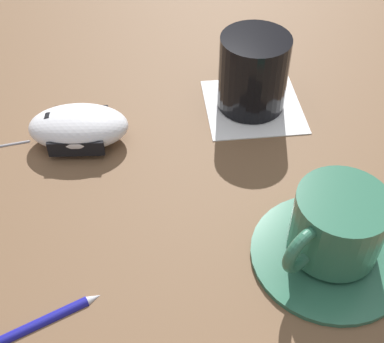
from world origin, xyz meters
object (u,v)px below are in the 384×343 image
object	(u,v)px
saucer	(329,254)
computer_mouse	(78,127)
coffee_cup	(336,225)
drinking_glass	(253,72)
pen	(8,335)

from	to	relation	value
saucer	computer_mouse	size ratio (longest dim) A/B	1.23
saucer	coffee_cup	size ratio (longest dim) A/B	1.39
computer_mouse	coffee_cup	bearing A→B (deg)	139.88
saucer	coffee_cup	distance (m)	0.04
drinking_glass	saucer	bearing A→B (deg)	95.32
saucer	pen	bearing A→B (deg)	7.94
saucer	computer_mouse	world-z (taller)	computer_mouse
drinking_glass	pen	bearing A→B (deg)	45.85
saucer	pen	distance (m)	0.28
coffee_cup	pen	bearing A→B (deg)	8.70
coffee_cup	drinking_glass	distance (m)	0.22
drinking_glass	coffee_cup	bearing A→B (deg)	95.71
saucer	drinking_glass	distance (m)	0.23
coffee_cup	pen	xyz separation A→B (m)	(0.27, 0.04, -0.04)
drinking_glass	pen	xyz separation A→B (m)	(0.25, 0.26, -0.04)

